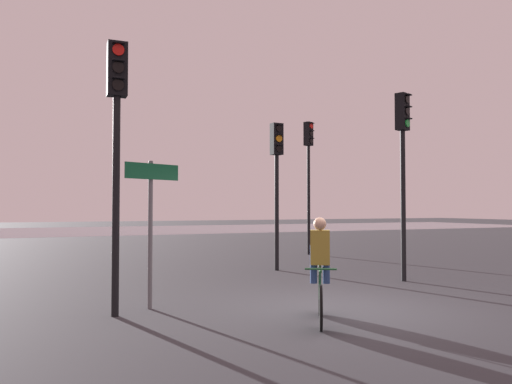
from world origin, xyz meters
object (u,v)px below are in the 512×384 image
object	(u,v)px
cyclist	(320,269)
traffic_light_near_right	(403,151)
traffic_light_far_right	(309,163)
traffic_light_near_left	(117,125)
direction_sign_post	(151,212)
traffic_light_center	(277,168)

from	to	relation	value
cyclist	traffic_light_near_right	bearing A→B (deg)	-114.79
traffic_light_far_right	cyclist	world-z (taller)	traffic_light_far_right
traffic_light_near_right	traffic_light_far_right	bearing A→B (deg)	-124.19
traffic_light_near_left	direction_sign_post	bearing A→B (deg)	-149.98
traffic_light_near_left	traffic_light_far_right	bearing A→B (deg)	-134.58
traffic_light_near_right	direction_sign_post	size ratio (longest dim) A/B	1.75
traffic_light_far_right	traffic_light_near_right	world-z (taller)	traffic_light_far_right
traffic_light_far_right	direction_sign_post	xyz separation A→B (m)	(-7.59, -7.78, -1.77)
traffic_light_far_right	cyclist	distance (m)	11.49
traffic_light_near_left	traffic_light_near_right	world-z (taller)	traffic_light_near_right
traffic_light_center	direction_sign_post	distance (m)	6.05
traffic_light_near_left	traffic_light_center	xyz separation A→B (m)	(5.04, 4.34, -0.21)
traffic_light_center	traffic_light_near_right	distance (m)	3.65
traffic_light_far_right	direction_sign_post	world-z (taller)	traffic_light_far_right
traffic_light_far_right	traffic_light_center	world-z (taller)	traffic_light_far_right
traffic_light_near_right	direction_sign_post	distance (m)	6.52
traffic_light_near_right	direction_sign_post	bearing A→B (deg)	-15.71
traffic_light_near_left	traffic_light_center	size ratio (longest dim) A/B	1.08
traffic_light_near_left	cyclist	size ratio (longest dim) A/B	2.79
direction_sign_post	traffic_light_center	bearing A→B (deg)	-160.66
direction_sign_post	traffic_light_near_right	bearing A→B (deg)	165.08
traffic_light_center	direction_sign_post	xyz separation A→B (m)	(-4.39, -3.97, -1.22)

